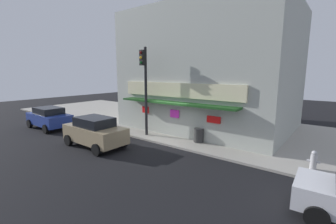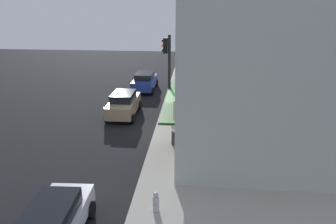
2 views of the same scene
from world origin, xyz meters
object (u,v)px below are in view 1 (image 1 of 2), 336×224
at_px(fire_hydrant, 314,160).
at_px(parked_car_blue, 49,118).
at_px(pedestrian, 144,115).
at_px(potted_plant_by_doorway, 166,121).
at_px(traffic_light, 145,80).
at_px(trash_can, 199,135).
at_px(parked_car_tan, 95,132).

relative_size(fire_hydrant, parked_car_blue, 0.21).
bearing_deg(pedestrian, parked_car_blue, -145.97).
xyz_separation_m(potted_plant_by_doorway, parked_car_blue, (-7.35, -5.08, 0.19)).
distance_m(traffic_light, trash_can, 4.87).
distance_m(potted_plant_by_doorway, parked_car_tan, 5.60).
distance_m(fire_hydrant, potted_plant_by_doorway, 9.73).
distance_m(fire_hydrant, parked_car_tan, 10.98).
bearing_deg(fire_hydrant, parked_car_blue, -169.39).
xyz_separation_m(pedestrian, parked_car_blue, (-6.06, -4.09, -0.27)).
relative_size(pedestrian, parked_car_tan, 0.44).
distance_m(potted_plant_by_doorway, parked_car_blue, 8.94).
distance_m(trash_can, parked_car_blue, 11.59).
height_order(traffic_light, pedestrian, traffic_light).
bearing_deg(fire_hydrant, pedestrian, 175.09).
bearing_deg(potted_plant_by_doorway, pedestrian, -142.55).
bearing_deg(pedestrian, parked_car_tan, -84.13).
relative_size(traffic_light, pedestrian, 3.24).
xyz_separation_m(fire_hydrant, trash_can, (-5.87, 0.44, 0.01)).
bearing_deg(parked_car_tan, fire_hydrant, 19.24).
height_order(traffic_light, parked_car_blue, traffic_light).
xyz_separation_m(potted_plant_by_doorway, parked_car_tan, (-0.82, -5.53, 0.23)).
distance_m(traffic_light, fire_hydrant, 9.98).
bearing_deg(potted_plant_by_doorway, fire_hydrant, -11.38).
xyz_separation_m(trash_can, pedestrian, (-4.95, 0.49, 0.56)).
relative_size(traffic_light, potted_plant_by_doorway, 6.03).
bearing_deg(traffic_light, fire_hydrant, 2.31).
bearing_deg(traffic_light, trash_can, 12.93).
xyz_separation_m(traffic_light, parked_car_tan, (-0.92, -3.24, -2.86)).
relative_size(fire_hydrant, parked_car_tan, 0.21).
relative_size(fire_hydrant, pedestrian, 0.48).
bearing_deg(parked_car_blue, parked_car_tan, -3.96).
height_order(traffic_light, fire_hydrant, traffic_light).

